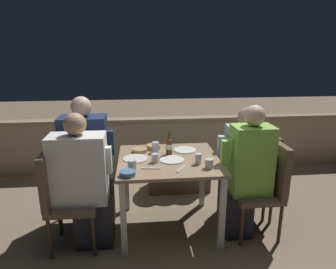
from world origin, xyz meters
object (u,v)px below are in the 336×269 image
at_px(chair_left_far, 69,176).
at_px(person_blue_shirt, 241,164).
at_px(person_green_blouse, 247,172).
at_px(person_navy_jumper, 89,164).
at_px(chair_right_far, 259,168).
at_px(person_white_polo, 84,183).
at_px(chair_right_near, 267,181).
at_px(chair_left_near, 61,191).
at_px(beer_bottle, 169,145).

relative_size(chair_left_far, person_blue_shirt, 0.77).
xyz_separation_m(chair_left_far, person_green_blouse, (1.69, -0.32, 0.10)).
height_order(person_navy_jumper, chair_right_far, person_navy_jumper).
relative_size(person_white_polo, chair_right_near, 1.35).
bearing_deg(person_navy_jumper, chair_left_near, -120.53).
height_order(chair_left_far, chair_right_near, same).
height_order(person_white_polo, beer_bottle, person_white_polo).
distance_m(person_navy_jumper, chair_right_near, 1.73).
distance_m(chair_left_near, person_navy_jumper, 0.41).
distance_m(chair_right_far, beer_bottle, 1.00).
bearing_deg(person_green_blouse, chair_right_far, 50.98).
bearing_deg(beer_bottle, person_white_polo, -158.84).
xyz_separation_m(chair_left_near, person_white_polo, (0.20, -0.00, 0.08)).
distance_m(chair_left_near, person_blue_shirt, 1.77).
height_order(chair_left_far, person_blue_shirt, person_blue_shirt).
distance_m(chair_left_far, chair_right_near, 1.92).
relative_size(person_navy_jumper, chair_right_far, 1.44).
bearing_deg(beer_bottle, chair_right_far, 1.59).
bearing_deg(person_blue_shirt, person_navy_jumper, 179.78).
distance_m(person_white_polo, person_green_blouse, 1.49).
xyz_separation_m(chair_right_near, person_green_blouse, (-0.20, -0.00, 0.10)).
height_order(chair_left_near, chair_right_far, same).
bearing_deg(chair_right_far, person_blue_shirt, 180.00).
height_order(chair_right_near, beer_bottle, beer_bottle).
height_order(person_navy_jumper, person_blue_shirt, person_navy_jumper).
bearing_deg(beer_bottle, chair_left_far, 178.12).
relative_size(person_white_polo, chair_left_far, 1.35).
distance_m(person_white_polo, chair_right_far, 1.78).
xyz_separation_m(person_blue_shirt, beer_bottle, (-0.75, -0.03, 0.23)).
relative_size(chair_left_near, person_white_polo, 0.74).
bearing_deg(person_blue_shirt, beer_bottle, -177.98).
xyz_separation_m(person_navy_jumper, beer_bottle, (0.79, -0.03, 0.17)).
xyz_separation_m(chair_left_far, beer_bottle, (0.99, -0.03, 0.29)).
xyz_separation_m(person_white_polo, chair_left_far, (-0.20, 0.34, -0.08)).
distance_m(chair_right_near, person_green_blouse, 0.23).
bearing_deg(beer_bottle, person_green_blouse, -22.57).
distance_m(chair_left_near, chair_left_far, 0.34).
height_order(chair_left_near, chair_left_far, same).
distance_m(person_white_polo, beer_bottle, 0.87).
height_order(person_navy_jumper, beer_bottle, person_navy_jumper).
xyz_separation_m(person_navy_jumper, chair_right_near, (1.69, -0.32, -0.12)).
bearing_deg(chair_left_near, person_white_polo, -0.00).
height_order(person_white_polo, person_navy_jumper, person_navy_jumper).
bearing_deg(person_green_blouse, person_white_polo, -179.45).
bearing_deg(chair_right_far, chair_right_near, -99.94).
distance_m(person_navy_jumper, chair_right_far, 1.75).
distance_m(chair_right_near, person_blue_shirt, 0.36).
bearing_deg(chair_left_far, person_navy_jumper, 0.00).
bearing_deg(chair_right_near, beer_bottle, 162.12).
bearing_deg(person_navy_jumper, person_green_blouse, -12.24).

